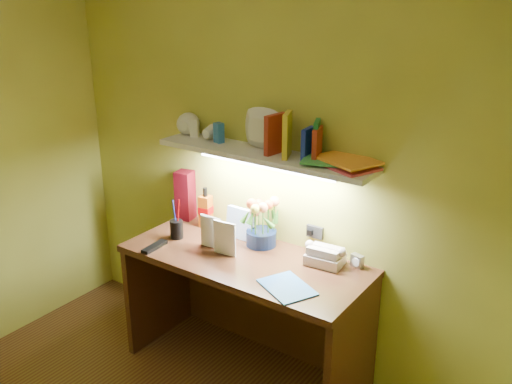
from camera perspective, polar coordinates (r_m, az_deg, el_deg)
desk at (r=3.37m, az=-1.11°, el=-12.25°), size 1.40×0.60×0.75m
flower_bouquet at (r=3.27m, az=0.54°, el=-2.84°), size 0.24×0.24×0.31m
telephone at (r=3.11m, az=6.93°, el=-6.19°), size 0.21×0.16×0.12m
desk_clock at (r=3.12m, az=10.09°, el=-6.79°), size 0.08×0.05×0.07m
whisky_bottle at (r=3.54m, az=-5.06°, el=-1.53°), size 0.08×0.08×0.26m
whisky_box at (r=3.66m, az=-7.09°, el=-0.31°), size 0.12×0.12×0.32m
pen_cup at (r=3.41m, az=-7.98°, el=-3.12°), size 0.09×0.09×0.19m
art_card at (r=3.38m, az=-1.56°, el=-3.16°), size 0.19×0.04×0.19m
tv_remote at (r=3.34m, az=-10.11°, el=-5.40°), size 0.06×0.18×0.02m
blue_folder at (r=2.89m, az=3.12°, el=-9.49°), size 0.34×0.31×0.01m
desk_book_a at (r=3.31m, az=-5.55°, el=-3.73°), size 0.14×0.02×0.19m
desk_book_b at (r=3.22m, az=-4.25°, el=-4.35°), size 0.15×0.02×0.20m
wall_shelf at (r=3.11m, az=0.87°, el=4.42°), size 1.32×0.32×0.27m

